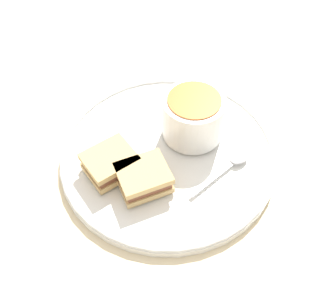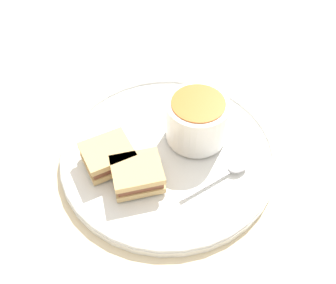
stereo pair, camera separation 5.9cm
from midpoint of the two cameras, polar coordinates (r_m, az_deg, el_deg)
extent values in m
plane|color=beige|center=(0.62, 2.73, -2.34)|extent=(2.40, 2.40, 0.00)
cylinder|color=white|center=(0.62, 2.75, -2.00)|extent=(0.34, 0.34, 0.01)
torus|color=white|center=(0.61, 2.77, -1.56)|extent=(0.33, 0.33, 0.01)
cylinder|color=white|center=(0.63, 6.75, 1.03)|extent=(0.05, 0.05, 0.01)
cylinder|color=white|center=(0.61, 7.03, 3.03)|extent=(0.10, 0.10, 0.07)
cylinder|color=orange|center=(0.58, 7.35, 5.33)|extent=(0.08, 0.08, 0.01)
cube|color=silver|center=(0.58, 8.65, -6.26)|extent=(0.08, 0.05, 0.00)
ellipsoid|color=silver|center=(0.60, 12.92, -3.55)|extent=(0.04, 0.04, 0.01)
cube|color=tan|center=(0.59, -5.77, -2.81)|extent=(0.09, 0.09, 0.01)
cube|color=brown|center=(0.59, -5.86, -2.16)|extent=(0.09, 0.08, 0.01)
cube|color=tan|center=(0.58, -5.94, -1.49)|extent=(0.09, 0.09, 0.01)
cube|color=tan|center=(0.57, -1.45, -5.50)|extent=(0.09, 0.09, 0.01)
cube|color=brown|center=(0.56, -1.48, -4.87)|extent=(0.09, 0.09, 0.01)
cube|color=tan|center=(0.55, -1.50, -4.22)|extent=(0.09, 0.09, 0.01)
camera|label=1|loc=(0.03, -87.13, 3.44)|focal=42.00mm
camera|label=2|loc=(0.03, 92.87, -3.44)|focal=42.00mm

